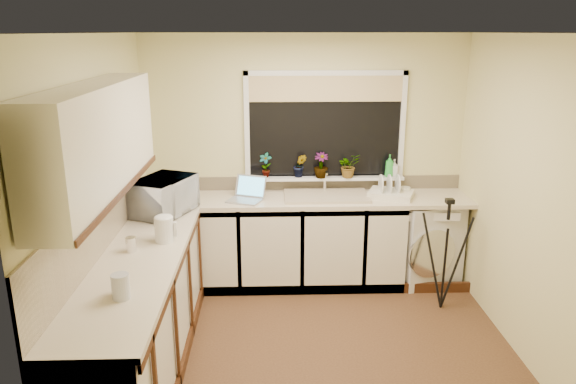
# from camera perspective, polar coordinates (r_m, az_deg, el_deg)

# --- Properties ---
(floor) EXTENTS (3.20, 3.20, 0.00)m
(floor) POSITION_cam_1_polar(r_m,az_deg,el_deg) (4.61, 2.79, -15.81)
(floor) COLOR brown
(floor) RESTS_ON ground
(ceiling) EXTENTS (3.20, 3.20, 0.00)m
(ceiling) POSITION_cam_1_polar(r_m,az_deg,el_deg) (3.90, 3.31, 16.26)
(ceiling) COLOR white
(ceiling) RESTS_ON ground
(wall_back) EXTENTS (3.20, 0.00, 3.20)m
(wall_back) POSITION_cam_1_polar(r_m,az_deg,el_deg) (5.54, 1.73, 3.55)
(wall_back) COLOR beige
(wall_back) RESTS_ON ground
(wall_front) EXTENTS (3.20, 0.00, 3.20)m
(wall_front) POSITION_cam_1_polar(r_m,az_deg,el_deg) (2.71, 5.72, -10.80)
(wall_front) COLOR beige
(wall_front) RESTS_ON ground
(wall_left) EXTENTS (0.00, 3.00, 3.00)m
(wall_left) POSITION_cam_1_polar(r_m,az_deg,el_deg) (4.27, -18.92, -1.30)
(wall_left) COLOR beige
(wall_left) RESTS_ON ground
(wall_right) EXTENTS (0.00, 3.00, 3.00)m
(wall_right) POSITION_cam_1_polar(r_m,az_deg,el_deg) (4.52, 23.69, -0.85)
(wall_right) COLOR beige
(wall_right) RESTS_ON ground
(base_cabinet_back) EXTENTS (2.55, 0.60, 0.86)m
(base_cabinet_back) POSITION_cam_1_polar(r_m,az_deg,el_deg) (5.48, -1.56, -5.31)
(base_cabinet_back) COLOR silver
(base_cabinet_back) RESTS_ON floor
(base_cabinet_left) EXTENTS (0.54, 2.40, 0.86)m
(base_cabinet_left) POSITION_cam_1_polar(r_m,az_deg,el_deg) (4.23, -15.09, -12.86)
(base_cabinet_left) COLOR silver
(base_cabinet_left) RESTS_ON floor
(worktop_back) EXTENTS (3.20, 0.60, 0.04)m
(worktop_back) POSITION_cam_1_polar(r_m,az_deg,el_deg) (5.34, 1.90, -0.78)
(worktop_back) COLOR beige
(worktop_back) RESTS_ON base_cabinet_back
(worktop_left) EXTENTS (0.60, 2.40, 0.04)m
(worktop_left) POSITION_cam_1_polar(r_m,az_deg,el_deg) (4.03, -15.56, -7.27)
(worktop_left) COLOR beige
(worktop_left) RESTS_ON base_cabinet_left
(upper_cabinet) EXTENTS (0.28, 1.90, 0.70)m
(upper_cabinet) POSITION_cam_1_polar(r_m,az_deg,el_deg) (3.67, -19.33, 5.13)
(upper_cabinet) COLOR silver
(upper_cabinet) RESTS_ON wall_left
(splashback_left) EXTENTS (0.02, 2.40, 0.45)m
(splashback_left) POSITION_cam_1_polar(r_m,az_deg,el_deg) (4.02, -19.82, -3.96)
(splashback_left) COLOR beige
(splashback_left) RESTS_ON wall_left
(splashback_back) EXTENTS (3.20, 0.02, 0.14)m
(splashback_back) POSITION_cam_1_polar(r_m,az_deg,el_deg) (5.59, 1.71, 0.98)
(splashback_back) COLOR beige
(splashback_back) RESTS_ON wall_back
(window_glass) EXTENTS (1.50, 0.02, 1.00)m
(window_glass) POSITION_cam_1_polar(r_m,az_deg,el_deg) (5.47, 3.87, 6.85)
(window_glass) COLOR black
(window_glass) RESTS_ON wall_back
(window_blind) EXTENTS (1.50, 0.02, 0.25)m
(window_blind) POSITION_cam_1_polar(r_m,az_deg,el_deg) (5.40, 3.98, 10.73)
(window_blind) COLOR tan
(window_blind) RESTS_ON wall_back
(windowsill) EXTENTS (1.60, 0.14, 0.03)m
(windowsill) POSITION_cam_1_polar(r_m,az_deg,el_deg) (5.53, 3.83, 1.48)
(windowsill) COLOR white
(windowsill) RESTS_ON wall_back
(sink) EXTENTS (0.82, 0.46, 0.03)m
(sink) POSITION_cam_1_polar(r_m,az_deg,el_deg) (5.34, 4.04, -0.42)
(sink) COLOR tan
(sink) RESTS_ON worktop_back
(faucet) EXTENTS (0.03, 0.03, 0.24)m
(faucet) POSITION_cam_1_polar(r_m,az_deg,el_deg) (5.49, 3.87, 1.20)
(faucet) COLOR silver
(faucet) RESTS_ON worktop_back
(washing_machine) EXTENTS (0.73, 0.71, 0.84)m
(washing_machine) POSITION_cam_1_polar(r_m,az_deg,el_deg) (5.73, 13.99, -4.90)
(washing_machine) COLOR silver
(washing_machine) RESTS_ON floor
(laptop) EXTENTS (0.40, 0.40, 0.22)m
(laptop) POSITION_cam_1_polar(r_m,az_deg,el_deg) (5.26, -4.28, -0.19)
(laptop) COLOR #A2A2A9
(laptop) RESTS_ON worktop_back
(kettle) EXTENTS (0.15, 0.15, 0.19)m
(kettle) POSITION_cam_1_polar(r_m,az_deg,el_deg) (4.31, -12.82, -3.86)
(kettle) COLOR white
(kettle) RESTS_ON worktop_left
(dish_rack) EXTENTS (0.50, 0.44, 0.06)m
(dish_rack) POSITION_cam_1_polar(r_m,az_deg,el_deg) (5.42, 10.71, -0.22)
(dish_rack) COLOR silver
(dish_rack) RESTS_ON worktop_back
(tripod) EXTENTS (0.60, 0.60, 1.05)m
(tripod) POSITION_cam_1_polar(r_m,az_deg,el_deg) (5.14, 16.11, -6.32)
(tripod) COLOR black
(tripod) RESTS_ON floor
(glass_jug) EXTENTS (0.11, 0.11, 0.16)m
(glass_jug) POSITION_cam_1_polar(r_m,az_deg,el_deg) (3.49, -17.10, -9.43)
(glass_jug) COLOR #B6B9C2
(glass_jug) RESTS_ON worktop_left
(steel_jar) EXTENTS (0.08, 0.08, 0.11)m
(steel_jar) POSITION_cam_1_polar(r_m,az_deg,el_deg) (4.19, -16.10, -5.29)
(steel_jar) COLOR silver
(steel_jar) RESTS_ON worktop_left
(microwave) EXTENTS (0.59, 0.69, 0.32)m
(microwave) POSITION_cam_1_polar(r_m,az_deg,el_deg) (4.95, -12.89, -0.41)
(microwave) COLOR white
(microwave) RESTS_ON worktop_left
(plant_a) EXTENTS (0.15, 0.13, 0.25)m
(plant_a) POSITION_cam_1_polar(r_m,az_deg,el_deg) (5.46, -2.37, 2.82)
(plant_a) COLOR #999999
(plant_a) RESTS_ON windowsill
(plant_b) EXTENTS (0.13, 0.11, 0.23)m
(plant_b) POSITION_cam_1_polar(r_m,az_deg,el_deg) (5.47, 1.25, 2.78)
(plant_b) COLOR #999999
(plant_b) RESTS_ON windowsill
(plant_c) EXTENTS (0.14, 0.14, 0.25)m
(plant_c) POSITION_cam_1_polar(r_m,az_deg,el_deg) (5.46, 3.48, 2.81)
(plant_c) COLOR #999999
(plant_c) RESTS_ON windowsill
(plant_d) EXTENTS (0.27, 0.26, 0.24)m
(plant_d) POSITION_cam_1_polar(r_m,az_deg,el_deg) (5.49, 6.35, 2.77)
(plant_d) COLOR #999999
(plant_d) RESTS_ON windowsill
(soap_bottle_green) EXTENTS (0.10, 0.10, 0.23)m
(soap_bottle_green) POSITION_cam_1_polar(r_m,az_deg,el_deg) (5.57, 10.56, 2.70)
(soap_bottle_green) COLOR green
(soap_bottle_green) RESTS_ON windowsill
(soap_bottle_clear) EXTENTS (0.10, 0.11, 0.18)m
(soap_bottle_clear) POSITION_cam_1_polar(r_m,az_deg,el_deg) (5.59, 11.05, 2.47)
(soap_bottle_clear) COLOR #999999
(soap_bottle_clear) RESTS_ON windowsill
(cup_back) EXTENTS (0.14, 0.14, 0.09)m
(cup_back) POSITION_cam_1_polar(r_m,az_deg,el_deg) (5.50, 12.13, 0.07)
(cup_back) COLOR silver
(cup_back) RESTS_ON worktop_back
(cup_left) EXTENTS (0.11, 0.11, 0.10)m
(cup_left) POSITION_cam_1_polar(r_m,az_deg,el_deg) (3.56, -17.15, -9.45)
(cup_left) COLOR beige
(cup_left) RESTS_ON worktop_left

